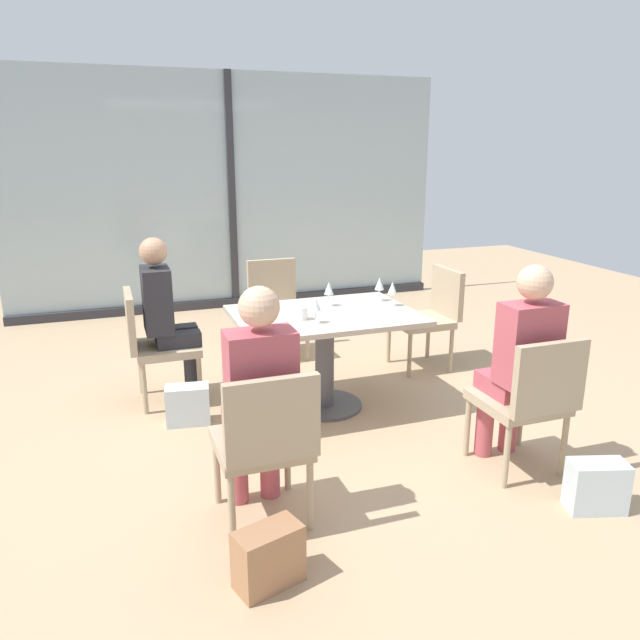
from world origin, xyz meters
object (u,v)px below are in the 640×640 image
at_px(chair_near_window, 276,302).
at_px(cell_phone_on_table, 265,319).
at_px(chair_far_left, 153,340).
at_px(chair_far_right, 431,312).
at_px(wine_glass_0, 265,295).
at_px(person_front_left, 259,392).
at_px(chair_front_right, 529,396).
at_px(wine_glass_4, 316,304).
at_px(wine_glass_3, 392,289).
at_px(coffee_cup, 302,313).
at_px(handbag_2, 188,405).
at_px(wine_glass_1, 379,284).
at_px(chair_front_left, 265,439).
at_px(dining_table_main, 325,336).
at_px(wine_glass_2, 329,289).
at_px(handbag_0, 268,557).
at_px(person_front_right, 521,357).
at_px(handbag_1, 597,486).
at_px(person_far_left, 166,312).

height_order(chair_near_window, cell_phone_on_table, chair_near_window).
height_order(chair_far_left, chair_far_right, same).
height_order(wine_glass_0, cell_phone_on_table, wine_glass_0).
bearing_deg(person_front_left, cell_phone_on_table, 73.95).
bearing_deg(chair_front_right, wine_glass_4, 130.76).
height_order(wine_glass_3, coffee_cup, wine_glass_3).
bearing_deg(handbag_2, wine_glass_1, 13.78).
bearing_deg(chair_far_right, chair_front_left, -137.16).
relative_size(dining_table_main, wine_glass_3, 7.03).
xyz_separation_m(wine_glass_0, wine_glass_4, (0.25, -0.38, 0.00)).
bearing_deg(chair_front_right, wine_glass_2, 115.01).
relative_size(wine_glass_3, handbag_0, 0.62).
bearing_deg(chair_far_left, chair_far_right, 0.00).
bearing_deg(person_front_right, chair_front_left, -176.04).
distance_m(chair_front_right, wine_glass_3, 1.39).
relative_size(chair_near_window, handbag_2, 2.90).
distance_m(wine_glass_0, wine_glass_4, 0.46).
bearing_deg(handbag_0, handbag_2, 76.61).
bearing_deg(wine_glass_4, chair_front_left, -120.70).
relative_size(dining_table_main, handbag_2, 4.33).
height_order(chair_near_window, wine_glass_0, wine_glass_0).
xyz_separation_m(wine_glass_0, coffee_cup, (0.19, -0.27, -0.09)).
distance_m(chair_near_window, handbag_0, 3.18).
bearing_deg(dining_table_main, wine_glass_4, -123.36).
distance_m(chair_front_left, handbag_1, 1.79).
distance_m(person_far_left, wine_glass_3, 1.69).
relative_size(dining_table_main, person_front_left, 1.03).
relative_size(person_front_left, wine_glass_0, 6.81).
height_order(chair_far_right, wine_glass_3, wine_glass_3).
relative_size(chair_far_left, cell_phone_on_table, 6.04).
distance_m(chair_front_right, wine_glass_1, 1.56).
height_order(dining_table_main, chair_far_left, chair_far_left).
bearing_deg(wine_glass_3, person_front_right, -78.71).
bearing_deg(wine_glass_2, chair_near_window, 94.96).
height_order(dining_table_main, handbag_0, dining_table_main).
relative_size(wine_glass_3, cell_phone_on_table, 1.28).
bearing_deg(person_far_left, person_front_left, -80.82).
distance_m(chair_front_right, chair_near_window, 2.72).
distance_m(wine_glass_4, handbag_0, 1.83).
relative_size(person_front_right, wine_glass_4, 6.81).
height_order(wine_glass_0, wine_glass_4, same).
height_order(wine_glass_3, handbag_0, wine_glass_3).
bearing_deg(person_front_left, person_far_left, 99.18).
bearing_deg(chair_front_left, wine_glass_1, 48.82).
bearing_deg(wine_glass_3, chair_far_left, 163.91).
height_order(wine_glass_0, coffee_cup, wine_glass_0).
height_order(chair_far_right, chair_near_window, same).
height_order(chair_front_left, cell_phone_on_table, chair_front_left).
bearing_deg(person_front_left, dining_table_main, 56.58).
bearing_deg(handbag_1, dining_table_main, 134.55).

